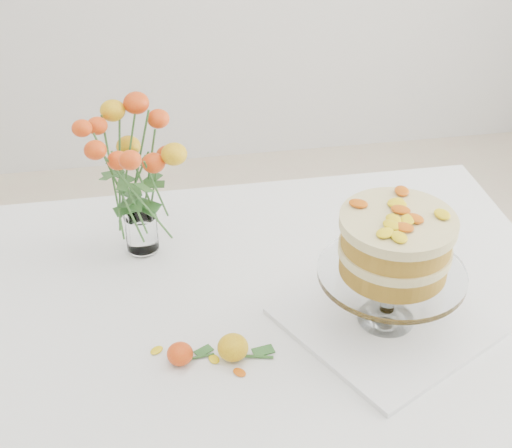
% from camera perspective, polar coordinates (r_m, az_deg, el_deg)
% --- Properties ---
extents(table, '(1.43, 0.93, 0.76)m').
position_cam_1_polar(table, '(1.46, -3.16, -9.18)').
color(table, tan).
rests_on(table, ground).
extents(napkin, '(0.45, 0.45, 0.01)m').
position_cam_1_polar(napkin, '(1.39, 10.28, -7.67)').
color(napkin, white).
rests_on(napkin, table).
extents(cake_stand, '(0.27, 0.27, 0.24)m').
position_cam_1_polar(cake_stand, '(1.28, 11.03, -2.07)').
color(cake_stand, white).
rests_on(cake_stand, napkin).
extents(rose_vase, '(0.30, 0.30, 0.35)m').
position_cam_1_polar(rose_vase, '(1.46, -9.69, 4.51)').
color(rose_vase, white).
rests_on(rose_vase, table).
extents(loose_rose_near, '(0.10, 0.06, 0.05)m').
position_cam_1_polar(loose_rose_near, '(1.29, -1.84, -9.85)').
color(loose_rose_near, yellow).
rests_on(loose_rose_near, table).
extents(loose_rose_far, '(0.08, 0.05, 0.04)m').
position_cam_1_polar(loose_rose_far, '(1.29, -6.08, -10.29)').
color(loose_rose_far, red).
rests_on(loose_rose_far, table).
extents(stray_petal_a, '(0.03, 0.02, 0.00)m').
position_cam_1_polar(stray_petal_a, '(1.32, -7.96, -9.99)').
color(stray_petal_a, yellow).
rests_on(stray_petal_a, table).
extents(stray_petal_b, '(0.03, 0.02, 0.00)m').
position_cam_1_polar(stray_petal_b, '(1.30, -3.38, -10.75)').
color(stray_petal_b, yellow).
rests_on(stray_petal_b, table).
extents(stray_petal_c, '(0.03, 0.02, 0.00)m').
position_cam_1_polar(stray_petal_c, '(1.27, -1.33, -11.80)').
color(stray_petal_c, yellow).
rests_on(stray_petal_c, table).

